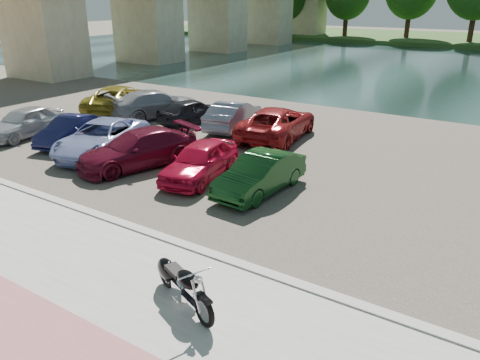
# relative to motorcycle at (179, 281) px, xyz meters

# --- Properties ---
(ground) EXTENTS (200.00, 200.00, 0.00)m
(ground) POSITION_rel_motorcycle_xyz_m (-0.83, -0.09, -0.56)
(ground) COLOR #595447
(ground) RESTS_ON ground
(promenade) EXTENTS (60.00, 6.00, 0.10)m
(promenade) POSITION_rel_motorcycle_xyz_m (-0.83, -1.09, -0.51)
(promenade) COLOR #9D9C94
(promenade) RESTS_ON ground
(pink_path) EXTENTS (60.00, 2.00, 0.01)m
(pink_path) POSITION_rel_motorcycle_xyz_m (-0.83, -2.59, -0.46)
(pink_path) COLOR #965459
(pink_path) RESTS_ON promenade
(kerb) EXTENTS (60.00, 0.30, 0.14)m
(kerb) POSITION_rel_motorcycle_xyz_m (-0.83, 1.91, -0.49)
(kerb) COLOR #9D9C94
(kerb) RESTS_ON ground
(parking_lot) EXTENTS (60.00, 18.00, 0.04)m
(parking_lot) POSITION_rel_motorcycle_xyz_m (-0.83, 10.91, -0.54)
(parking_lot) COLOR #3F3A33
(parking_lot) RESTS_ON ground
(river) EXTENTS (120.00, 40.00, 0.00)m
(river) POSITION_rel_motorcycle_xyz_m (-0.83, 39.91, -0.56)
(river) COLOR #172926
(river) RESTS_ON ground
(bridge) EXTENTS (7.00, 56.00, 8.55)m
(bridge) POSITION_rel_motorcycle_xyz_m (-28.83, 40.93, 4.96)
(bridge) COLOR tan
(bridge) RESTS_ON ground
(motorcycle) EXTENTS (2.22, 1.12, 1.05)m
(motorcycle) POSITION_rel_motorcycle_xyz_m (0.00, 0.00, 0.00)
(motorcycle) COLOR black
(motorcycle) RESTS_ON promenade
(car_0) EXTENTS (2.18, 4.25, 1.39)m
(car_0) POSITION_rel_motorcycle_xyz_m (-14.50, 6.06, 0.17)
(car_0) COLOR #9BA0A6
(car_0) RESTS_ON parking_lot
(car_1) EXTENTS (2.23, 3.91, 1.22)m
(car_1) POSITION_rel_motorcycle_xyz_m (-11.71, 6.47, 0.09)
(car_1) COLOR #14153F
(car_1) RESTS_ON parking_lot
(car_2) EXTENTS (3.61, 5.41, 1.38)m
(car_2) POSITION_rel_motorcycle_xyz_m (-9.39, 6.22, 0.17)
(car_2) COLOR #909CD1
(car_2) RESTS_ON parking_lot
(car_3) EXTENTS (3.43, 5.20, 1.40)m
(car_3) POSITION_rel_motorcycle_xyz_m (-6.99, 5.92, 0.18)
(car_3) COLOR #5B0D21
(car_3) RESTS_ON parking_lot
(car_4) EXTENTS (2.21, 4.16, 1.35)m
(car_4) POSITION_rel_motorcycle_xyz_m (-4.18, 6.18, 0.15)
(car_4) COLOR #B50C2D
(car_4) RESTS_ON parking_lot
(car_5) EXTENTS (1.59, 4.01, 1.30)m
(car_5) POSITION_rel_motorcycle_xyz_m (-1.69, 6.24, 0.13)
(car_5) COLOR #0E3413
(car_5) RESTS_ON parking_lot
(car_6) EXTENTS (4.38, 6.02, 1.52)m
(car_6) POSITION_rel_motorcycle_xyz_m (-14.49, 12.12, 0.24)
(car_6) COLOR olive
(car_6) RESTS_ON parking_lot
(car_7) EXTENTS (3.80, 5.51, 1.48)m
(car_7) POSITION_rel_motorcycle_xyz_m (-11.92, 12.29, 0.22)
(car_7) COLOR gray
(car_7) RESTS_ON parking_lot
(car_8) EXTENTS (2.33, 4.09, 1.31)m
(car_8) POSITION_rel_motorcycle_xyz_m (-9.34, 12.24, 0.13)
(car_8) COLOR black
(car_8) RESTS_ON parking_lot
(car_9) EXTENTS (2.19, 4.43, 1.39)m
(car_9) POSITION_rel_motorcycle_xyz_m (-6.97, 12.53, 0.18)
(car_9) COLOR slate
(car_9) RESTS_ON parking_lot
(car_10) EXTENTS (3.15, 5.59, 1.47)m
(car_10) POSITION_rel_motorcycle_xyz_m (-4.34, 12.27, 0.22)
(car_10) COLOR maroon
(car_10) RESTS_ON parking_lot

